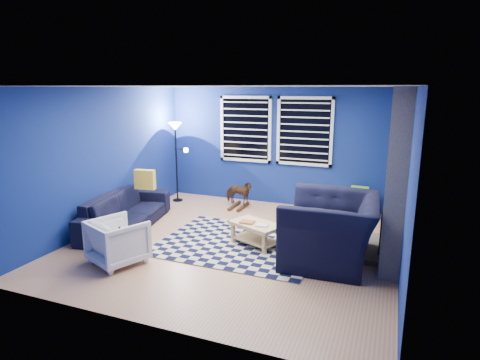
# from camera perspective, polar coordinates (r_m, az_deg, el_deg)

# --- Properties ---
(floor) EXTENTS (5.00, 5.00, 0.00)m
(floor) POSITION_cam_1_polar(r_m,az_deg,el_deg) (6.64, -0.71, -8.94)
(floor) COLOR tan
(floor) RESTS_ON ground
(ceiling) EXTENTS (5.00, 5.00, 0.00)m
(ceiling) POSITION_cam_1_polar(r_m,az_deg,el_deg) (6.16, -0.77, 13.17)
(ceiling) COLOR white
(ceiling) RESTS_ON wall_back
(wall_back) EXTENTS (5.00, 0.00, 5.00)m
(wall_back) POSITION_cam_1_polar(r_m,az_deg,el_deg) (8.62, 5.54, 4.73)
(wall_back) COLOR navy
(wall_back) RESTS_ON floor
(wall_left) EXTENTS (0.00, 5.00, 5.00)m
(wall_left) POSITION_cam_1_polar(r_m,az_deg,el_deg) (7.57, -18.58, 2.96)
(wall_left) COLOR navy
(wall_left) RESTS_ON floor
(wall_right) EXTENTS (0.00, 5.00, 5.00)m
(wall_right) POSITION_cam_1_polar(r_m,az_deg,el_deg) (5.84, 22.63, -0.18)
(wall_right) COLOR navy
(wall_right) RESTS_ON floor
(fireplace) EXTENTS (0.65, 2.00, 2.50)m
(fireplace) POSITION_cam_1_polar(r_m,az_deg,el_deg) (6.34, 21.25, 0.41)
(fireplace) COLOR gray
(fireplace) RESTS_ON floor
(window_left) EXTENTS (1.17, 0.06, 1.42)m
(window_left) POSITION_cam_1_polar(r_m,az_deg,el_deg) (8.77, 0.77, 7.24)
(window_left) COLOR black
(window_left) RESTS_ON wall_back
(window_right) EXTENTS (1.17, 0.06, 1.42)m
(window_right) POSITION_cam_1_polar(r_m,az_deg,el_deg) (8.41, 9.15, 6.82)
(window_right) COLOR black
(window_right) RESTS_ON wall_back
(tv) EXTENTS (0.07, 1.00, 0.58)m
(tv) POSITION_cam_1_polar(r_m,az_deg,el_deg) (7.78, 22.13, 4.06)
(tv) COLOR black
(tv) RESTS_ON wall_right
(rug) EXTENTS (2.53, 2.03, 0.02)m
(rug) POSITION_cam_1_polar(r_m,az_deg,el_deg) (6.61, -0.12, -8.98)
(rug) COLOR black
(rug) RESTS_ON floor
(sofa) EXTENTS (2.32, 1.27, 0.64)m
(sofa) POSITION_cam_1_polar(r_m,az_deg,el_deg) (7.51, -15.87, -4.23)
(sofa) COLOR black
(sofa) RESTS_ON floor
(armchair_big) EXTENTS (1.54, 1.36, 0.96)m
(armchair_big) POSITION_cam_1_polar(r_m,az_deg,el_deg) (5.99, 12.76, -6.84)
(armchair_big) COLOR black
(armchair_big) RESTS_ON floor
(armchair_bent) EXTENTS (0.93, 0.94, 0.66)m
(armchair_bent) POSITION_cam_1_polar(r_m,az_deg,el_deg) (6.08, -16.96, -8.33)
(armchair_bent) COLOR gray
(armchair_bent) RESTS_ON floor
(rocking_horse) EXTENTS (0.30, 0.63, 0.52)m
(rocking_horse) POSITION_cam_1_polar(r_m,az_deg,el_deg) (8.41, -0.19, -1.82)
(rocking_horse) COLOR #422A15
(rocking_horse) RESTS_ON floor
(coffee_table) EXTENTS (0.92, 0.74, 0.40)m
(coffee_table) POSITION_cam_1_polar(r_m,az_deg,el_deg) (6.44, 2.25, -7.02)
(coffee_table) COLOR #DDB87C
(coffee_table) RESTS_ON rug
(cabinet) EXTENTS (0.59, 0.39, 0.57)m
(cabinet) POSITION_cam_1_polar(r_m,az_deg,el_deg) (8.28, 16.53, -3.15)
(cabinet) COLOR #DDB87C
(cabinet) RESTS_ON floor
(floor_lamp) EXTENTS (0.47, 0.29, 1.74)m
(floor_lamp) POSITION_cam_1_polar(r_m,az_deg,el_deg) (8.85, -9.06, 6.01)
(floor_lamp) COLOR black
(floor_lamp) RESTS_ON floor
(throw_pillow) EXTENTS (0.40, 0.17, 0.36)m
(throw_pillow) POSITION_cam_1_polar(r_m,az_deg,el_deg) (7.61, -13.37, 0.07)
(throw_pillow) COLOR gold
(throw_pillow) RESTS_ON sofa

